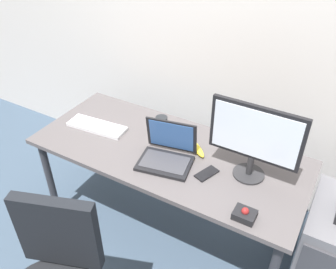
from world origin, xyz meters
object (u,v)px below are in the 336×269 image
at_px(coffee_mug, 162,124).
at_px(keyboard, 97,126).
at_px(trackball_mouse, 245,214).
at_px(banana, 197,148).
at_px(cell_phone, 207,174).
at_px(monitor_main, 255,138).
at_px(laptop, 167,153).

bearing_deg(coffee_mug, keyboard, -154.58).
height_order(trackball_mouse, banana, trackball_mouse).
bearing_deg(coffee_mug, cell_phone, -29.25).
distance_m(keyboard, coffee_mug, 0.45).
height_order(keyboard, trackball_mouse, trackball_mouse).
xyz_separation_m(keyboard, trackball_mouse, (1.14, -0.26, 0.01)).
bearing_deg(monitor_main, banana, 171.30).
distance_m(keyboard, cell_phone, 0.85).
bearing_deg(monitor_main, laptop, -166.16).
xyz_separation_m(trackball_mouse, coffee_mug, (-0.74, 0.45, 0.03)).
relative_size(trackball_mouse, cell_phone, 0.77).
distance_m(monitor_main, trackball_mouse, 0.40).
distance_m(laptop, banana, 0.21).
xyz_separation_m(keyboard, cell_phone, (0.84, -0.06, -0.01)).
distance_m(laptop, cell_phone, 0.26).
distance_m(coffee_mug, banana, 0.31).
xyz_separation_m(monitor_main, coffee_mug, (-0.65, 0.14, -0.21)).
relative_size(monitor_main, trackball_mouse, 4.58).
xyz_separation_m(monitor_main, cell_phone, (-0.21, -0.11, -0.26)).
bearing_deg(monitor_main, keyboard, -177.00).
bearing_deg(cell_phone, monitor_main, 48.79).
relative_size(monitor_main, cell_phone, 3.55).
bearing_deg(laptop, banana, 56.18).
distance_m(laptop, trackball_mouse, 0.59).
xyz_separation_m(keyboard, banana, (0.70, 0.11, 0.01)).
bearing_deg(trackball_mouse, coffee_mug, 148.76).
bearing_deg(laptop, coffee_mug, 126.39).
bearing_deg(banana, keyboard, -171.10).
bearing_deg(trackball_mouse, keyboard, 167.23).
relative_size(monitor_main, banana, 2.65).
bearing_deg(trackball_mouse, banana, 140.23).
xyz_separation_m(keyboard, laptop, (0.59, -0.06, 0.04)).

